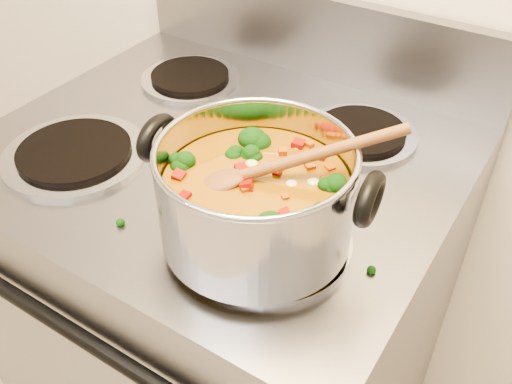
{
  "coord_description": "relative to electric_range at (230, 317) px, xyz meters",
  "views": [
    {
      "loc": [
        0.47,
        0.53,
        1.46
      ],
      "look_at": [
        0.17,
        1.0,
        1.01
      ],
      "focal_mm": 40.0,
      "sensor_mm": 36.0,
      "label": 1
    }
  ],
  "objects": [
    {
      "name": "electric_range",
      "position": [
        0.0,
        0.0,
        0.0
      ],
      "size": [
        0.77,
        0.7,
        1.08
      ],
      "color": "gray",
      "rests_on": "ground"
    },
    {
      "name": "stockpot",
      "position": [
        0.17,
        -0.16,
        0.53
      ],
      "size": [
        0.31,
        0.25,
        0.15
      ],
      "rotation": [
        0.0,
        0.0,
        0.12
      ],
      "color": "#ACACB4",
      "rests_on": "electric_range"
    },
    {
      "name": "wooden_spoon",
      "position": [
        0.18,
        -0.16,
        0.58
      ],
      "size": [
        0.23,
        0.18,
        0.09
      ],
      "rotation": [
        0.0,
        0.0,
        0.65
      ],
      "color": "brown",
      "rests_on": "stockpot"
    },
    {
      "name": "cooktop_crumbs",
      "position": [
        0.21,
        -0.03,
        0.46
      ],
      "size": [
        0.23,
        0.25,
        0.01
      ],
      "color": "black",
      "rests_on": "electric_range"
    }
  ]
}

